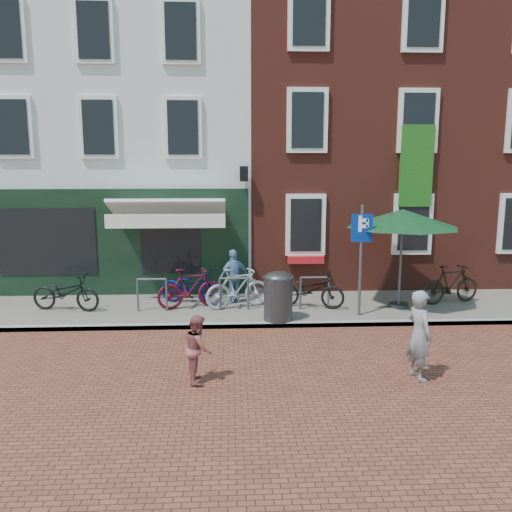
{
  "coord_description": "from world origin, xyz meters",
  "views": [
    {
      "loc": [
        -1.58,
        -11.62,
        3.73
      ],
      "look_at": [
        -0.98,
        0.65,
        1.55
      ],
      "focal_mm": 37.57,
      "sensor_mm": 36.0,
      "label": 1
    }
  ],
  "objects_px": {
    "bicycle_4": "(310,290)",
    "bicycle_5": "(451,284)",
    "parking_sign": "(361,244)",
    "bicycle_2": "(192,286)",
    "bicycle_0": "(66,292)",
    "bicycle_1": "(190,288)",
    "parasol": "(403,215)",
    "boy": "(198,349)",
    "woman": "(419,335)",
    "litter_bin": "(278,293)",
    "cafe_person": "(234,276)",
    "bicycle_3": "(238,288)"
  },
  "relations": [
    {
      "from": "bicycle_4",
      "to": "bicycle_5",
      "type": "xyz_separation_m",
      "value": [
        3.69,
        0.22,
        0.05
      ]
    },
    {
      "from": "parking_sign",
      "to": "bicycle_4",
      "type": "bearing_deg",
      "value": 145.16
    },
    {
      "from": "parking_sign",
      "to": "bicycle_2",
      "type": "relative_size",
      "value": 1.52
    },
    {
      "from": "bicycle_0",
      "to": "bicycle_1",
      "type": "bearing_deg",
      "value": -76.63
    },
    {
      "from": "parasol",
      "to": "boy",
      "type": "height_order",
      "value": "parasol"
    },
    {
      "from": "woman",
      "to": "bicycle_1",
      "type": "relative_size",
      "value": 0.94
    },
    {
      "from": "parasol",
      "to": "bicycle_5",
      "type": "distance_m",
      "value": 2.34
    },
    {
      "from": "bicycle_4",
      "to": "bicycle_5",
      "type": "distance_m",
      "value": 3.7
    },
    {
      "from": "litter_bin",
      "to": "parasol",
      "type": "bearing_deg",
      "value": 17.62
    },
    {
      "from": "woman",
      "to": "bicycle_1",
      "type": "xyz_separation_m",
      "value": [
        -4.24,
        4.41,
        -0.18
      ]
    },
    {
      "from": "parking_sign",
      "to": "bicycle_5",
      "type": "bearing_deg",
      "value": 20.16
    },
    {
      "from": "boy",
      "to": "bicycle_0",
      "type": "distance_m",
      "value": 5.5
    },
    {
      "from": "parasol",
      "to": "bicycle_4",
      "type": "bearing_deg",
      "value": 178.66
    },
    {
      "from": "litter_bin",
      "to": "bicycle_4",
      "type": "xyz_separation_m",
      "value": [
        0.9,
        1.05,
        -0.18
      ]
    },
    {
      "from": "woman",
      "to": "bicycle_5",
      "type": "distance_m",
      "value": 5.15
    },
    {
      "from": "parking_sign",
      "to": "parasol",
      "type": "distance_m",
      "value": 1.5
    },
    {
      "from": "bicycle_5",
      "to": "cafe_person",
      "type": "bearing_deg",
      "value": 71.06
    },
    {
      "from": "parasol",
      "to": "bicycle_3",
      "type": "distance_m",
      "value": 4.46
    },
    {
      "from": "litter_bin",
      "to": "woman",
      "type": "height_order",
      "value": "woman"
    },
    {
      "from": "parasol",
      "to": "bicycle_2",
      "type": "height_order",
      "value": "parasol"
    },
    {
      "from": "bicycle_1",
      "to": "bicycle_3",
      "type": "bearing_deg",
      "value": -109.47
    },
    {
      "from": "bicycle_4",
      "to": "bicycle_2",
      "type": "bearing_deg",
      "value": 98.87
    },
    {
      "from": "bicycle_0",
      "to": "bicycle_3",
      "type": "xyz_separation_m",
      "value": [
        4.23,
        0.04,
        0.05
      ]
    },
    {
      "from": "litter_bin",
      "to": "bicycle_3",
      "type": "distance_m",
      "value": 1.44
    },
    {
      "from": "cafe_person",
      "to": "bicycle_3",
      "type": "xyz_separation_m",
      "value": [
        0.09,
        -0.49,
        -0.2
      ]
    },
    {
      "from": "cafe_person",
      "to": "bicycle_3",
      "type": "bearing_deg",
      "value": 70.23
    },
    {
      "from": "boy",
      "to": "woman",
      "type": "bearing_deg",
      "value": -97.52
    },
    {
      "from": "litter_bin",
      "to": "woman",
      "type": "relative_size",
      "value": 0.78
    },
    {
      "from": "parking_sign",
      "to": "bicycle_3",
      "type": "height_order",
      "value": "parking_sign"
    },
    {
      "from": "litter_bin",
      "to": "parasol",
      "type": "relative_size",
      "value": 0.44
    },
    {
      "from": "bicycle_0",
      "to": "parasol",
      "type": "bearing_deg",
      "value": -78.74
    },
    {
      "from": "bicycle_0",
      "to": "bicycle_4",
      "type": "distance_m",
      "value": 6.04
    },
    {
      "from": "parking_sign",
      "to": "cafe_person",
      "type": "bearing_deg",
      "value": 156.62
    },
    {
      "from": "parasol",
      "to": "bicycle_1",
      "type": "distance_m",
      "value": 5.56
    },
    {
      "from": "bicycle_5",
      "to": "litter_bin",
      "type": "bearing_deg",
      "value": 89.83
    },
    {
      "from": "bicycle_2",
      "to": "bicycle_5",
      "type": "distance_m",
      "value": 6.69
    },
    {
      "from": "boy",
      "to": "parasol",
      "type": "bearing_deg",
      "value": -55.41
    },
    {
      "from": "bicycle_0",
      "to": "bicycle_2",
      "type": "height_order",
      "value": "same"
    },
    {
      "from": "litter_bin",
      "to": "bicycle_2",
      "type": "height_order",
      "value": "litter_bin"
    },
    {
      "from": "parasol",
      "to": "cafe_person",
      "type": "height_order",
      "value": "parasol"
    },
    {
      "from": "parasol",
      "to": "woman",
      "type": "relative_size",
      "value": 1.77
    },
    {
      "from": "parking_sign",
      "to": "bicycle_3",
      "type": "bearing_deg",
      "value": 164.54
    },
    {
      "from": "bicycle_2",
      "to": "bicycle_5",
      "type": "bearing_deg",
      "value": -69.86
    },
    {
      "from": "boy",
      "to": "bicycle_4",
      "type": "distance_m",
      "value": 4.95
    },
    {
      "from": "parasol",
      "to": "bicycle_2",
      "type": "distance_m",
      "value": 5.59
    },
    {
      "from": "bicycle_1",
      "to": "bicycle_5",
      "type": "relative_size",
      "value": 1.0
    },
    {
      "from": "parasol",
      "to": "woman",
      "type": "distance_m",
      "value": 4.67
    },
    {
      "from": "litter_bin",
      "to": "bicycle_2",
      "type": "relative_size",
      "value": 0.71
    },
    {
      "from": "bicycle_2",
      "to": "bicycle_3",
      "type": "height_order",
      "value": "bicycle_3"
    },
    {
      "from": "bicycle_2",
      "to": "bicycle_0",
      "type": "bearing_deg",
      "value": 121.49
    }
  ]
}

